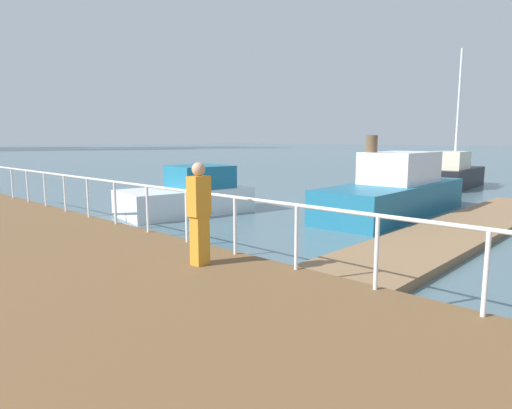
{
  "coord_description": "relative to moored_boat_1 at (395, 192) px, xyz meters",
  "views": [
    {
      "loc": [
        -8.67,
        5.8,
        2.5
      ],
      "look_at": [
        -1.25,
        12.74,
        0.98
      ],
      "focal_mm": 31.2,
      "sensor_mm": 36.0,
      "label": 1
    }
  ],
  "objects": [
    {
      "name": "moored_boat_1",
      "position": [
        0.0,
        0.0,
        0.0
      ],
      "size": [
        7.0,
        2.31,
        2.05
      ],
      "color": "#1E6B8C",
      "rests_on": "ground_plane"
    },
    {
      "name": "dock_piling_0",
      "position": [
        -0.81,
        0.47,
        0.53
      ],
      "size": [
        0.35,
        0.35,
        2.6
      ],
      "primitive_type": "cylinder",
      "color": "brown",
      "rests_on": "ground_plane"
    },
    {
      "name": "moored_boat_4",
      "position": [
        9.69,
        1.56,
        -0.04
      ],
      "size": [
        5.42,
        2.18,
        6.9
      ],
      "color": "black",
      "rests_on": "ground_plane"
    },
    {
      "name": "moored_boat_5",
      "position": [
        -4.44,
        5.21,
        -0.15
      ],
      "size": [
        4.53,
        2.9,
        1.59
      ],
      "color": "white",
      "rests_on": "ground_plane"
    },
    {
      "name": "boardwalk_railing",
      "position": [
        -8.19,
        -2.98,
        0.45
      ],
      "size": [
        0.06,
        29.57,
        1.08
      ],
      "color": "white",
      "rests_on": "boardwalk"
    },
    {
      "name": "dock_piling_3",
      "position": [
        8.78,
        2.49,
        0.15
      ],
      "size": [
        0.27,
        0.27,
        1.83
      ],
      "primitive_type": "cylinder",
      "color": "brown",
      "rests_on": "ground_plane"
    },
    {
      "name": "floating_dock",
      "position": [
        -1.44,
        -2.63,
        -0.68
      ],
      "size": [
        14.19,
        2.0,
        0.18
      ],
      "primitive_type": "cube",
      "color": "#93704C",
      "rests_on": "ground_plane"
    },
    {
      "name": "pedestrian_1",
      "position": [
        -9.05,
        -0.92,
        0.52
      ],
      "size": [
        0.38,
        0.26,
        1.71
      ],
      "color": "orange",
      "rests_on": "boardwalk"
    },
    {
      "name": "ground_plane",
      "position": [
        -5.04,
        7.64,
        -0.77
      ],
      "size": [
        300.0,
        300.0,
        0.0
      ],
      "primitive_type": "plane",
      "color": "slate"
    }
  ]
}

